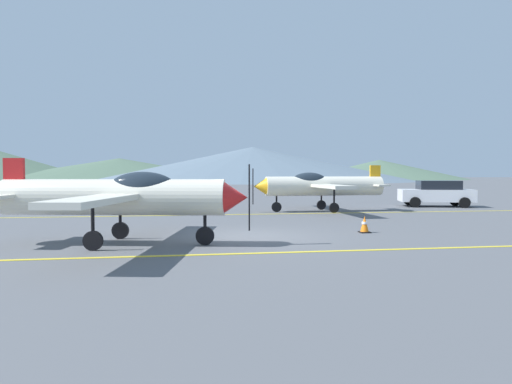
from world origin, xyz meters
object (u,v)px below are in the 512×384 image
Objects in this scene: airplane_near at (123,196)px; traffic_cone_front at (365,224)px; airplane_mid at (319,185)px; car_sedan at (436,193)px.

traffic_cone_front is at bearing 9.58° from airplane_near.
traffic_cone_front is (7.93, 1.34, -1.13)m from airplane_near.
airplane_mid is (8.88, 9.87, 0.00)m from airplane_near.
airplane_near is at bearing -170.42° from traffic_cone_front.
traffic_cone_front is at bearing -130.52° from car_sedan.
car_sedan is at bearing 14.93° from airplane_mid.
airplane_mid is 8.51m from car_sedan.
airplane_mid is 14.19× the size of traffic_cone_front.
airplane_mid is 1.81× the size of car_sedan.
traffic_cone_front is (-9.17, -10.72, -0.56)m from car_sedan.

